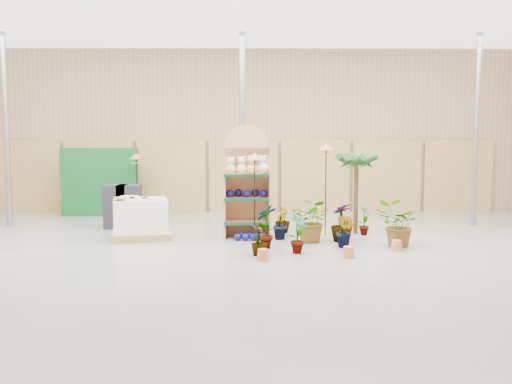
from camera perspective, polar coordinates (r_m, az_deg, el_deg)
room at (r=10.80m, az=-1.57°, el=6.11°), size 15.20×12.10×4.70m
display_shelf at (r=12.05m, az=-0.92°, el=0.66°), size 1.02×0.67×2.36m
teddy_bears at (r=11.91m, az=-0.78°, el=2.60°), size 0.87×0.23×0.37m
gazing_balls_shelf at (r=11.92m, az=-0.92°, el=-0.13°), size 0.87×0.30×0.16m
gazing_balls_floor at (r=11.71m, az=-0.66°, el=-4.44°), size 0.63×0.39×0.15m
pallet_stack at (r=12.03m, az=-11.49°, el=-2.64°), size 1.36×1.21×0.87m
charcoal_planters at (r=13.50m, az=-13.17°, el=-1.41°), size 0.80×0.50×1.00m
trellis_stock at (r=15.65m, az=-15.34°, el=0.97°), size 2.00×0.30×1.80m
offer_sign at (r=12.88m, az=-0.96°, el=3.18°), size 0.50×0.08×2.20m
bird_table_front at (r=11.36m, az=-0.14°, el=3.29°), size 0.34×0.34×1.79m
bird_table_right at (r=12.15m, az=7.03°, el=4.19°), size 0.34×0.34×1.97m
bird_table_back at (r=14.78m, az=-11.90°, el=3.32°), size 0.34×0.34×1.68m
palm at (r=12.52m, az=10.03°, el=3.10°), size 0.70×0.70×1.85m
potted_plant_0 at (r=10.78m, az=1.04°, el=-3.42°), size 0.54×0.53×0.86m
potted_plant_2 at (r=11.45m, az=5.67°, el=-2.85°), size 1.01×0.97×0.88m
potted_plant_3 at (r=11.59m, az=8.57°, el=-3.03°), size 0.62×0.62×0.78m
potted_plant_4 at (r=12.42m, az=10.76°, el=-2.71°), size 0.38×0.43×0.68m
potted_plant_5 at (r=11.76m, az=2.43°, el=-3.17°), size 0.33×0.39×0.65m
potted_plant_7 at (r=10.17m, az=0.33°, el=-4.88°), size 0.41×0.41×0.54m
potted_plant_8 at (r=10.35m, az=4.13°, el=-4.01°), size 0.46×0.50×0.79m
potted_plant_9 at (r=10.98m, az=8.91°, el=-3.88°), size 0.45×0.45×0.64m
potted_plant_10 at (r=11.27m, az=13.90°, el=-3.16°), size 0.88×0.79×0.87m
potted_plant_11 at (r=12.58m, az=2.67°, el=-2.71°), size 0.40×0.40×0.60m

